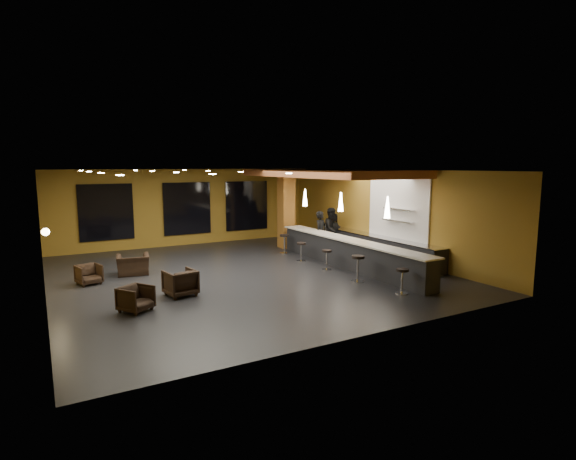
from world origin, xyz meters
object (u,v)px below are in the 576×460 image
armchair_d (133,265)px  bar_stool_2 (327,257)px  armchair_c (89,274)px  bar_stool_0 (402,278)px  bar_stool_4 (284,241)px  staff_a (321,233)px  staff_c (332,231)px  bar_counter (348,254)px  pendant_0 (387,207)px  bar_stool_1 (358,265)px  armchair_a (136,299)px  pendant_2 (305,198)px  prep_counter (381,249)px  pendant_1 (341,202)px  column (286,209)px  bar_stool_3 (301,249)px  staff_b (332,229)px  armchair_b (180,283)px

armchair_d → bar_stool_2: size_ratio=1.45×
armchair_c → bar_stool_0: size_ratio=0.93×
bar_stool_4 → staff_a: bearing=-34.7°
staff_c → bar_stool_2: staff_c is taller
armchair_c → armchair_d: (1.44, 0.63, 0.03)m
bar_counter → pendant_0: 2.72m
bar_counter → staff_c: 3.67m
bar_counter → pendant_0: size_ratio=11.43×
bar_stool_1 → armchair_a: bearing=176.4°
bar_counter → armchair_a: bearing=-170.0°
pendant_2 → armchair_d: (-6.99, -0.30, -2.01)m
staff_a → armchair_c: staff_a is taller
prep_counter → pendant_1: size_ratio=8.57×
prep_counter → column: bearing=116.0°
column → bar_stool_3: column is taller
bar_stool_3 → bar_stool_1: bearing=-90.5°
bar_stool_1 → armchair_c: bearing=152.9°
prep_counter → staff_b: 2.59m
staff_b → staff_c: (0.25, 0.32, -0.12)m
column → bar_stool_4: size_ratio=4.34×
bar_stool_4 → staff_c: bearing=-2.9°
staff_b → armchair_b: 8.42m
bar_stool_3 → pendant_2: bearing=53.5°
pendant_1 → staff_a: pendant_1 is taller
armchair_d → bar_stool_0: bar_stool_0 is taller
prep_counter → armchair_a: size_ratio=8.32×
column → armchair_a: 9.81m
bar_counter → staff_b: (1.35, 2.96, 0.43)m
pendant_2 → staff_c: 2.24m
staff_b → bar_stool_0: size_ratio=2.54×
staff_b → bar_stool_4: staff_b is taller
pendant_2 → bar_stool_2: 3.60m
pendant_2 → staff_b: pendant_2 is taller
prep_counter → bar_stool_3: (-2.91, 1.27, 0.03)m
armchair_d → bar_stool_0: 8.83m
staff_c → armchair_a: bearing=-152.5°
staff_b → bar_stool_2: (-2.23, -2.90, -0.48)m
staff_b → bar_stool_2: bearing=-136.8°
armchair_c → bar_stool_2: (7.55, -2.00, 0.15)m
pendant_2 → bar_stool_1: bearing=-101.2°
prep_counter → armchair_d: prep_counter is taller
bar_stool_2 → bar_stool_4: size_ratio=0.89×
pendant_0 → bar_stool_1: pendant_0 is taller
column → staff_b: (1.35, -1.64, -0.82)m
bar_counter → armchair_d: bar_counter is taller
bar_counter → bar_stool_0: size_ratio=10.85×
prep_counter → bar_stool_4: 4.00m
pendant_1 → armchair_d: bearing=162.5°
pendant_0 → staff_a: bearing=83.7°
staff_b → bar_counter: bearing=-123.6°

